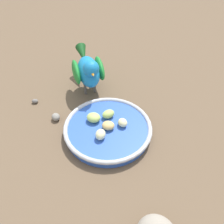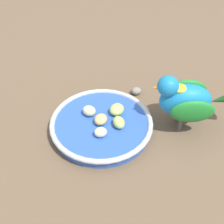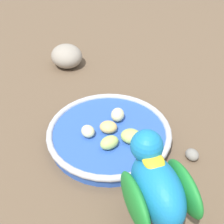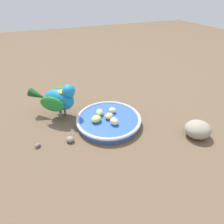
{
  "view_description": "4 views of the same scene",
  "coord_description": "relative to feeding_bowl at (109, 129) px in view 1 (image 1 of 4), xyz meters",
  "views": [
    {
      "loc": [
        -0.34,
        0.43,
        0.61
      ],
      "look_at": [
        -0.01,
        -0.03,
        0.05
      ],
      "focal_mm": 47.17,
      "sensor_mm": 36.0,
      "label": 1
    },
    {
      "loc": [
        -0.33,
        -0.39,
        0.52
      ],
      "look_at": [
        -0.0,
        -0.02,
        0.06
      ],
      "focal_mm": 48.35,
      "sensor_mm": 36.0,
      "label": 2
    },
    {
      "loc": [
        0.22,
        -0.37,
        0.43
      ],
      "look_at": [
        -0.03,
        0.02,
        0.06
      ],
      "focal_mm": 49.96,
      "sensor_mm": 36.0,
      "label": 3
    },
    {
      "loc": [
        0.19,
        0.52,
        0.43
      ],
      "look_at": [
        -0.04,
        -0.01,
        0.04
      ],
      "focal_mm": 30.29,
      "sensor_mm": 36.0,
      "label": 4
    }
  ],
  "objects": [
    {
      "name": "parrot",
      "position": [
        0.15,
        -0.11,
        0.07
      ],
      "size": [
        0.18,
        0.16,
        0.14
      ],
      "rotation": [
        0.0,
        0.0,
        2.45
      ],
      "color": "#59544C",
      "rests_on": "ground_plane"
    },
    {
      "name": "pebble_0",
      "position": [
        0.15,
        0.05,
        -0.01
      ],
      "size": [
        0.03,
        0.03,
        0.02
      ],
      "primitive_type": "ellipsoid",
      "rotation": [
        0.0,
        0.0,
        5.77
      ],
      "color": "gray",
      "rests_on": "ground_plane"
    },
    {
      "name": "feeding_bowl",
      "position": [
        0.0,
        0.0,
        0.0
      ],
      "size": [
        0.24,
        0.24,
        0.03
      ],
      "color": "#2D56B7",
      "rests_on": "ground_plane"
    },
    {
      "name": "apple_piece_1",
      "position": [
        0.05,
        0.0,
        0.02
      ],
      "size": [
        0.05,
        0.04,
        0.02
      ],
      "primitive_type": "ellipsoid",
      "rotation": [
        0.0,
        0.0,
        3.51
      ],
      "color": "#B2CC66",
      "rests_on": "feeding_bowl"
    },
    {
      "name": "apple_piece_3",
      "position": [
        -0.0,
        0.04,
        0.02
      ],
      "size": [
        0.04,
        0.04,
        0.03
      ],
      "primitive_type": "ellipsoid",
      "rotation": [
        0.0,
        0.0,
        1.93
      ],
      "color": "beige",
      "rests_on": "feeding_bowl"
    },
    {
      "name": "pebble_1",
      "position": [
        0.26,
        0.03,
        -0.01
      ],
      "size": [
        0.02,
        0.02,
        0.01
      ],
      "primitive_type": "ellipsoid",
      "rotation": [
        0.0,
        0.0,
        3.78
      ],
      "color": "slate",
      "rests_on": "ground_plane"
    },
    {
      "name": "apple_piece_4",
      "position": [
        -0.03,
        -0.03,
        0.02
      ],
      "size": [
        0.04,
        0.03,
        0.02
      ],
      "primitive_type": "ellipsoid",
      "rotation": [
        0.0,
        0.0,
        2.66
      ],
      "color": "beige",
      "rests_on": "feeding_bowl"
    },
    {
      "name": "ground_plane",
      "position": [
        0.02,
        0.0,
        -0.02
      ],
      "size": [
        4.0,
        4.0,
        0.0
      ],
      "primitive_type": "plane",
      "color": "brown"
    },
    {
      "name": "apple_piece_2",
      "position": [
        0.02,
        -0.03,
        0.02
      ],
      "size": [
        0.04,
        0.04,
        0.02
      ],
      "primitive_type": "ellipsoid",
      "rotation": [
        0.0,
        0.0,
        1.17
      ],
      "color": "#B2CC66",
      "rests_on": "feeding_bowl"
    },
    {
      "name": "apple_piece_0",
      "position": [
        -0.0,
        0.0,
        0.02
      ],
      "size": [
        0.04,
        0.04,
        0.02
      ],
      "primitive_type": "ellipsoid",
      "rotation": [
        0.0,
        0.0,
        0.44
      ],
      "color": "tan",
      "rests_on": "feeding_bowl"
    }
  ]
}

